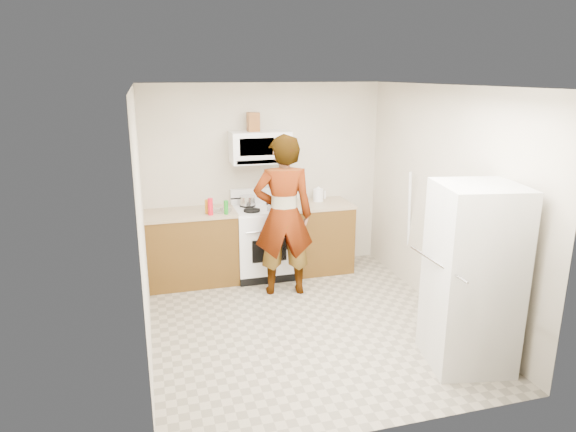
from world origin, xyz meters
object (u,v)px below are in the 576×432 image
object	(u,v)px
gas_range	(264,240)
kettle	(318,195)
microwave	(260,147)
person	(283,216)
saucepan	(247,200)
fridge	(472,277)

from	to	relation	value
gas_range	kettle	size ratio (longest dim) A/B	6.84
gas_range	microwave	world-z (taller)	microwave
microwave	gas_range	bearing A→B (deg)	-90.00
gas_range	person	world-z (taller)	person
saucepan	person	bearing A→B (deg)	-68.25
fridge	saucepan	size ratio (longest dim) A/B	8.42
gas_range	microwave	bearing A→B (deg)	90.00
microwave	fridge	size ratio (longest dim) A/B	0.45
person	fridge	world-z (taller)	person
kettle	saucepan	distance (m)	0.98
kettle	person	bearing A→B (deg)	-150.27
gas_range	saucepan	world-z (taller)	gas_range
gas_range	person	bearing A→B (deg)	-80.01
fridge	kettle	distance (m)	2.79
microwave	kettle	world-z (taller)	microwave
microwave	saucepan	bearing A→B (deg)	-175.96
gas_range	microwave	distance (m)	1.22
person	saucepan	size ratio (longest dim) A/B	9.66
person	fridge	size ratio (longest dim) A/B	1.15
fridge	saucepan	world-z (taller)	fridge
gas_range	saucepan	bearing A→B (deg)	147.83
person	fridge	bearing A→B (deg)	130.49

